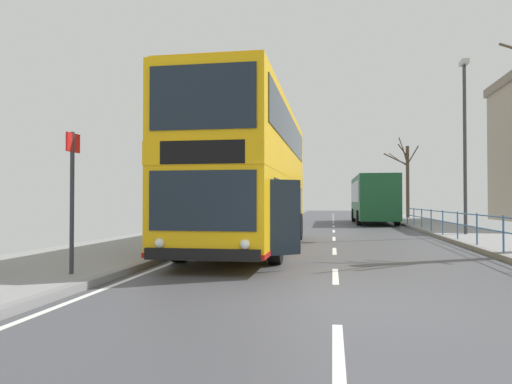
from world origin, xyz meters
The scene contains 7 objects.
ground centered at (-0.72, 0.00, 0.04)m, with size 15.80×140.00×0.20m.
double_decker_bus_main centered at (-2.61, 7.72, 2.38)m, with size 3.23×11.59×4.56m.
background_bus_far_lane centered at (2.69, 26.04, 1.74)m, with size 2.69×9.59×3.19m.
pedestrian_railing_far_kerb centered at (4.45, 11.04, 0.82)m, with size 0.05×23.29×1.00m.
bus_stop_sign_near centered at (-4.94, 1.18, 1.79)m, with size 0.08×0.44×2.69m.
street_lamp_far_side centered at (5.46, 13.80, 4.41)m, with size 0.28×0.60×7.34m.
bare_tree_far_01 centered at (6.14, 33.97, 3.55)m, with size 2.66×3.04×6.66m.
Camera 1 is at (-0.05, -7.04, 1.51)m, focal length 32.93 mm.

